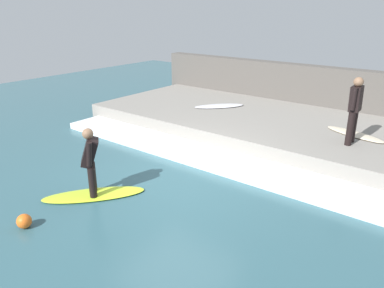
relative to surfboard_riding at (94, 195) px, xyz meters
name	(u,v)px	position (x,y,z in m)	size (l,w,h in m)	color
ground_plane	(177,180)	(1.58, -0.86, -0.03)	(28.00, 28.00, 0.00)	#335B66
concrete_ledge	(265,125)	(5.66, -0.86, 0.23)	(4.40, 10.60, 0.53)	gray
back_wall	(300,91)	(8.11, -0.86, 0.86)	(0.50, 11.13, 1.79)	#544F49
wave_foam_crest	(212,158)	(2.92, -0.86, 0.06)	(1.09, 10.07, 0.18)	silver
surfboard_riding	(94,195)	(0.00, 0.00, 0.00)	(1.95, 1.72, 0.06)	#BFE02D
surfer_riding	(90,158)	(0.00, 0.00, 0.80)	(0.52, 0.51, 1.38)	black
surfer_waiting_near	(355,107)	(4.85, -3.51, 1.39)	(0.54, 0.25, 1.59)	black
surfboard_waiting_near	(355,134)	(5.55, -3.44, 0.53)	(0.94, 1.67, 0.06)	beige
surfboard_spare	(219,106)	(5.80, 0.88, 0.53)	(1.59, 1.44, 0.06)	silver
marker_buoy	(24,221)	(-1.47, 0.01, 0.10)	(0.26, 0.26, 0.26)	orange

